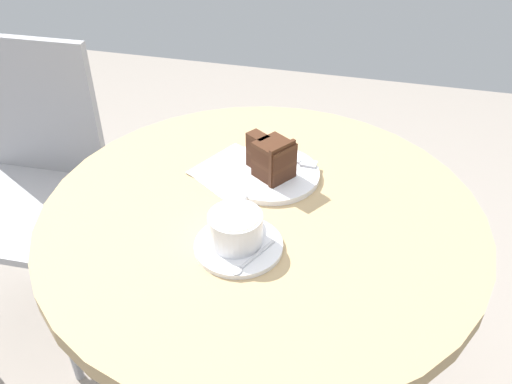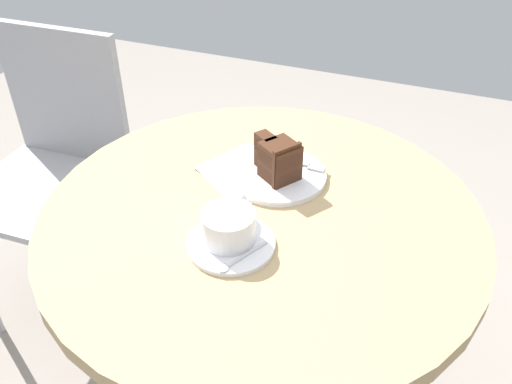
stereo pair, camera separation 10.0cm
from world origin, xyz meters
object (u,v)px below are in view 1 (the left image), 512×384
(coffee_cup, at_px, (236,227))
(napkin, at_px, (241,173))
(saucer, at_px, (239,246))
(teaspoon, at_px, (249,261))
(cafe_chair, at_px, (28,172))
(cake_plate, at_px, (271,174))
(fork, at_px, (292,161))
(cake_slice, at_px, (270,158))

(coffee_cup, height_order, napkin, coffee_cup)
(saucer, height_order, teaspoon, teaspoon)
(napkin, bearing_deg, saucer, -165.52)
(saucer, relative_size, cafe_chair, 0.18)
(coffee_cup, distance_m, cake_plate, 0.22)
(saucer, height_order, cafe_chair, cafe_chair)
(coffee_cup, distance_m, fork, 0.26)
(saucer, distance_m, coffee_cup, 0.04)
(teaspoon, bearing_deg, cake_plate, -148.84)
(saucer, bearing_deg, cake_slice, -1.49)
(saucer, bearing_deg, coffee_cup, 37.64)
(fork, height_order, cafe_chair, cafe_chair)
(coffee_cup, relative_size, cafe_chair, 0.15)
(teaspoon, relative_size, fork, 0.68)
(fork, bearing_deg, saucer, -96.24)
(fork, xyz_separation_m, cafe_chair, (0.07, 0.72, -0.20))
(cake_slice, xyz_separation_m, cafe_chair, (0.13, 0.69, -0.23))
(teaspoon, bearing_deg, cake_slice, -148.59)
(cafe_chair, bearing_deg, cake_plate, -11.49)
(cake_plate, height_order, cafe_chair, cafe_chair)
(saucer, bearing_deg, cafe_chair, 63.45)
(napkin, bearing_deg, fork, -61.75)
(saucer, xyz_separation_m, cafe_chair, (0.34, 0.68, -0.19))
(teaspoon, distance_m, cake_plate, 0.26)
(coffee_cup, relative_size, fork, 0.91)
(saucer, distance_m, cake_plate, 0.22)
(cake_plate, bearing_deg, coffee_cup, 176.65)
(teaspoon, relative_size, cake_plate, 0.48)
(saucer, distance_m, cake_slice, 0.22)
(teaspoon, height_order, napkin, teaspoon)
(napkin, bearing_deg, cafe_chair, 78.71)
(cake_plate, xyz_separation_m, cake_slice, (-0.01, 0.00, 0.04))
(cake_slice, bearing_deg, napkin, 88.16)
(saucer, relative_size, fork, 1.10)
(coffee_cup, bearing_deg, napkin, 13.33)
(coffee_cup, xyz_separation_m, teaspoon, (-0.05, -0.04, -0.03))
(cafe_chair, bearing_deg, coffee_cup, -27.96)
(fork, xyz_separation_m, napkin, (-0.05, 0.10, -0.01))
(coffee_cup, bearing_deg, teaspoon, -143.53)
(cake_slice, distance_m, napkin, 0.08)
(coffee_cup, xyz_separation_m, napkin, (0.21, 0.05, -0.04))
(cake_plate, relative_size, fork, 1.43)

